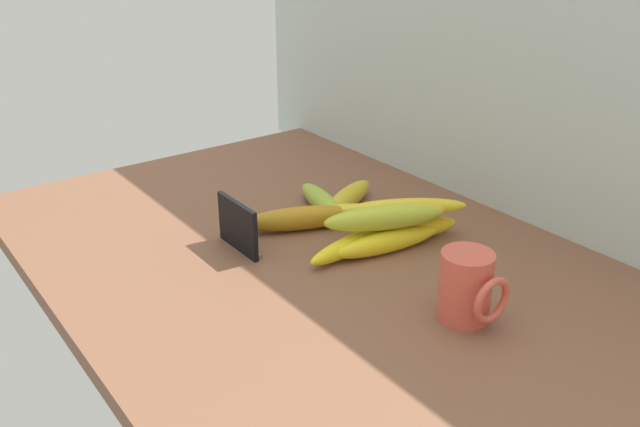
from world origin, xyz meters
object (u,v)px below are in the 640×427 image
(banana_6, at_px, (387,242))
(banana_10, at_px, (400,214))
(banana_3, at_px, (323,202))
(banana_9, at_px, (405,208))
(banana_0, at_px, (348,198))
(banana_2, at_px, (352,244))
(banana_1, at_px, (372,216))
(banana_7, at_px, (301,218))
(banana_5, at_px, (348,215))
(banana_8, at_px, (384,218))
(chalkboard_sign, at_px, (238,228))
(banana_4, at_px, (403,232))
(coffee_mug, at_px, (467,287))

(banana_6, xyz_separation_m, banana_10, (-0.01, 0.03, 0.04))
(banana_3, relative_size, banana_9, 0.82)
(banana_0, xyz_separation_m, banana_2, (0.15, -0.11, -0.00))
(banana_1, distance_m, banana_7, 0.12)
(banana_5, xyz_separation_m, banana_8, (0.11, -0.01, 0.04))
(chalkboard_sign, bearing_deg, banana_3, 101.01)
(banana_3, bearing_deg, banana_7, -63.46)
(banana_1, bearing_deg, banana_6, -26.32)
(banana_2, xyz_separation_m, banana_7, (-0.12, -0.02, 0.00))
(banana_3, relative_size, banana_10, 1.11)
(banana_9, bearing_deg, banana_6, -68.45)
(banana_10, bearing_deg, banana_2, -106.42)
(banana_1, bearing_deg, banana_10, -9.07)
(banana_4, xyz_separation_m, banana_10, (0.01, -0.01, 0.04))
(banana_4, height_order, banana_7, banana_7)
(chalkboard_sign, bearing_deg, banana_4, 58.93)
(banana_9, bearing_deg, banana_8, -78.37)
(banana_1, xyz_separation_m, banana_7, (-0.06, -0.11, 0.00))
(chalkboard_sign, relative_size, banana_6, 0.57)
(banana_9, bearing_deg, banana_0, 179.64)
(chalkboard_sign, relative_size, banana_4, 0.54)
(banana_0, height_order, banana_3, banana_0)
(banana_8, bearing_deg, chalkboard_sign, -126.46)
(banana_8, bearing_deg, banana_6, -5.93)
(banana_2, relative_size, banana_9, 0.88)
(banana_2, bearing_deg, chalkboard_sign, -131.08)
(banana_2, bearing_deg, banana_5, 144.88)
(chalkboard_sign, relative_size, banana_2, 0.60)
(banana_3, xyz_separation_m, banana_10, (0.18, 0.02, 0.04))
(banana_2, bearing_deg, banana_8, 69.91)
(banana_4, bearing_deg, banana_7, -142.52)
(banana_2, xyz_separation_m, banana_3, (-0.16, 0.06, 0.00))
(banana_1, relative_size, banana_10, 1.09)
(chalkboard_sign, xyz_separation_m, banana_0, (-0.02, 0.25, -0.02))
(chalkboard_sign, relative_size, banana_8, 0.55)
(banana_1, relative_size, banana_2, 0.91)
(coffee_mug, height_order, banana_9, coffee_mug)
(banana_2, distance_m, banana_7, 0.12)
(banana_5, xyz_separation_m, banana_9, (0.09, 0.04, 0.04))
(banana_6, height_order, banana_8, banana_8)
(banana_1, bearing_deg, banana_0, 170.50)
(banana_0, xyz_separation_m, banana_6, (0.17, -0.06, -0.00))
(banana_3, xyz_separation_m, banana_4, (0.18, 0.03, -0.00))
(chalkboard_sign, height_order, banana_7, chalkboard_sign)
(banana_2, relative_size, banana_7, 0.88)
(banana_8, bearing_deg, banana_2, -110.09)
(banana_5, bearing_deg, banana_4, 15.87)
(coffee_mug, relative_size, banana_7, 0.47)
(chalkboard_sign, bearing_deg, banana_2, 48.92)
(banana_6, relative_size, banana_10, 1.25)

